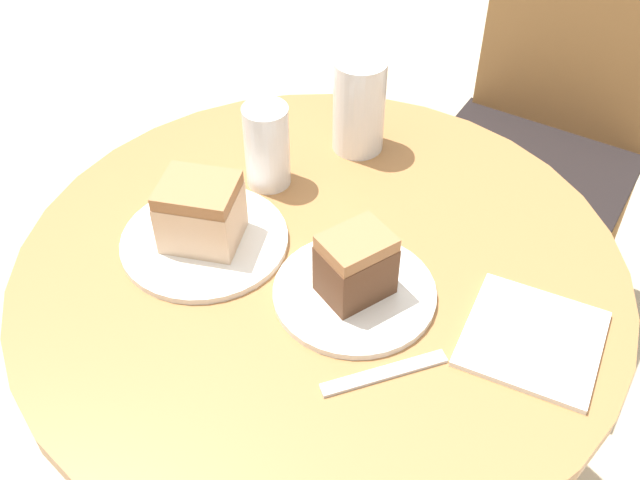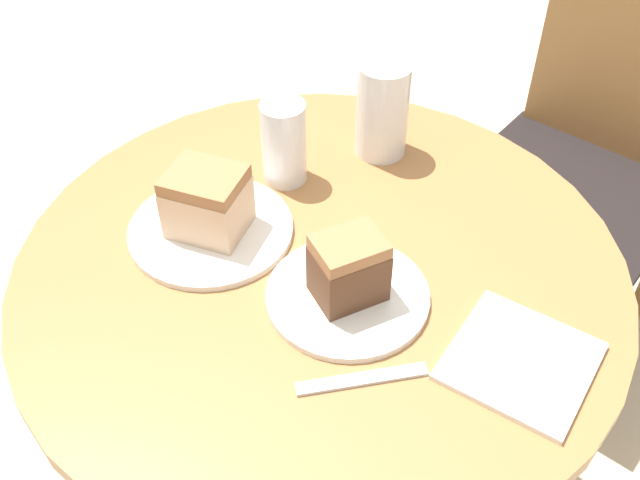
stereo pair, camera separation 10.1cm
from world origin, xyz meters
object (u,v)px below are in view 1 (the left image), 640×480
(chair, at_px, (537,146))
(cake_slice_near, at_px, (356,265))
(plate_near, at_px, (354,293))
(plate_far, at_px, (205,240))
(cake_slice_far, at_px, (201,212))
(glass_lemonade, at_px, (359,111))
(glass_water, at_px, (267,150))

(chair, height_order, cake_slice_near, chair)
(chair, bearing_deg, plate_near, -90.70)
(chair, relative_size, plate_near, 4.13)
(plate_far, relative_size, cake_slice_near, 2.25)
(cake_slice_far, relative_size, glass_lemonade, 0.84)
(plate_far, bearing_deg, cake_slice_near, 11.55)
(plate_far, xyz_separation_m, cake_slice_far, (0.00, -0.00, 0.05))
(cake_slice_far, height_order, glass_lemonade, glass_lemonade)
(chair, distance_m, plate_near, 0.90)
(chair, distance_m, glass_water, 0.82)
(chair, height_order, glass_water, chair)
(cake_slice_far, relative_size, glass_water, 0.99)
(chair, relative_size, cake_slice_near, 8.48)
(cake_slice_far, height_order, glass_water, glass_water)
(plate_near, bearing_deg, glass_water, 154.70)
(glass_lemonade, bearing_deg, plate_far, -97.13)
(plate_near, relative_size, plate_far, 0.91)
(cake_slice_far, distance_m, glass_water, 0.16)
(plate_far, height_order, cake_slice_far, cake_slice_far)
(glass_lemonade, xyz_separation_m, glass_water, (-0.06, -0.16, -0.01))
(glass_water, bearing_deg, cake_slice_far, -83.97)
(glass_lemonade, bearing_deg, plate_near, -55.58)
(plate_near, relative_size, glass_lemonade, 1.38)
(chair, relative_size, cake_slice_far, 6.77)
(cake_slice_near, bearing_deg, plate_near, -90.00)
(plate_near, bearing_deg, plate_far, -168.45)
(glass_lemonade, bearing_deg, cake_slice_far, -97.13)
(glass_lemonade, height_order, glass_water, glass_lemonade)
(plate_near, distance_m, glass_water, 0.28)
(chair, xyz_separation_m, cake_slice_far, (-0.15, -0.89, 0.34))
(glass_lemonade, relative_size, glass_water, 1.17)
(chair, xyz_separation_m, glass_lemonade, (-0.11, -0.57, 0.35))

